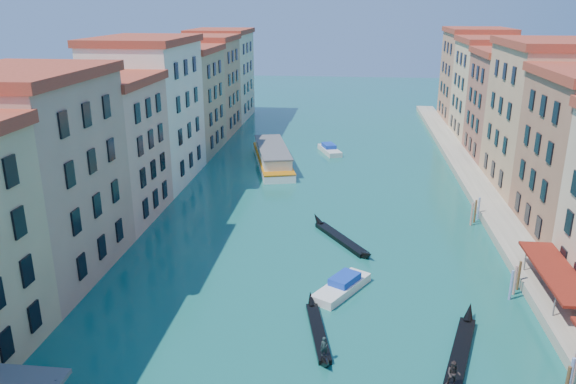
{
  "coord_description": "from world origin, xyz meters",
  "views": [
    {
      "loc": [
        3.6,
        -7.98,
        25.48
      ],
      "look_at": [
        -2.81,
        48.94,
        6.14
      ],
      "focal_mm": 35.0,
      "sensor_mm": 36.0,
      "label": 1
    }
  ],
  "objects": [
    {
      "name": "left_bank_palazzos",
      "position": [
        -26.0,
        64.68,
        9.71
      ],
      "size": [
        12.8,
        128.4,
        21.0
      ],
      "color": "tan",
      "rests_on": "ground"
    },
    {
      "name": "right_bank_palazzos",
      "position": [
        30.0,
        65.0,
        9.75
      ],
      "size": [
        12.8,
        128.4,
        21.0
      ],
      "color": "brown",
      "rests_on": "ground"
    },
    {
      "name": "quay",
      "position": [
        22.0,
        65.0,
        0.5
      ],
      "size": [
        4.0,
        140.0,
        1.0
      ],
      "primitive_type": "cube",
      "color": "gray",
      "rests_on": "ground"
    },
    {
      "name": "mooring_poles_right",
      "position": [
        19.1,
        28.8,
        1.3
      ],
      "size": [
        1.44,
        54.24,
        3.2
      ],
      "color": "#533B1C",
      "rests_on": "ground"
    },
    {
      "name": "vaporetto_far",
      "position": [
        -8.98,
        80.88,
        1.42
      ],
      "size": [
        9.79,
        21.68,
        3.15
      ],
      "rotation": [
        0.0,
        0.0,
        0.24
      ],
      "color": "white",
      "rests_on": "ground"
    },
    {
      "name": "gondola_fore",
      "position": [
        1.61,
        31.44,
        0.37
      ],
      "size": [
        2.94,
        10.91,
        2.19
      ],
      "rotation": [
        0.0,
        0.0,
        0.19
      ],
      "color": "black",
      "rests_on": "ground"
    },
    {
      "name": "gondola_right",
      "position": [
        12.4,
        29.25,
        0.51
      ],
      "size": [
        4.89,
        13.17,
        2.69
      ],
      "rotation": [
        0.0,
        0.0,
        -0.3
      ],
      "color": "black",
      "rests_on": "ground"
    },
    {
      "name": "gondola_far",
      "position": [
        2.87,
        50.76,
        0.38
      ],
      "size": [
        7.75,
        11.46,
        1.84
      ],
      "rotation": [
        0.0,
        0.0,
        0.56
      ],
      "color": "black",
      "rests_on": "ground"
    },
    {
      "name": "motorboat_mid",
      "position": [
        3.41,
        38.8,
        0.57
      ],
      "size": [
        5.53,
        7.25,
        1.47
      ],
      "rotation": [
        0.0,
        0.0,
        -0.53
      ],
      "color": "white",
      "rests_on": "ground"
    },
    {
      "name": "motorboat_far",
      "position": [
        0.07,
        89.9,
        0.6
      ],
      "size": [
        4.71,
        7.74,
        1.53
      ],
      "rotation": [
        0.0,
        0.0,
        0.35
      ],
      "color": "silver",
      "rests_on": "ground"
    }
  ]
}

